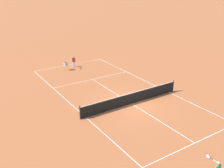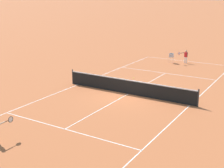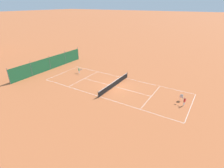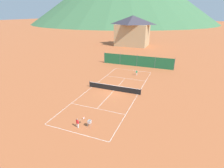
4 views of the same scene
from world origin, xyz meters
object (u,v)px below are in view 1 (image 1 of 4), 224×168
Objects in this scene: tennis_net at (132,98)px; tennis_ball_service_box at (139,108)px; tennis_ball_alley_right at (122,99)px; player_near_service at (73,61)px; tennis_ball_mid_court at (93,92)px; ball_hopper at (66,64)px; tennis_ball_far_corner at (132,86)px.

tennis_net is 1.12m from tennis_ball_service_box.
tennis_net is 1.16m from tennis_ball_alley_right.
tennis_ball_mid_court is at bearing 77.58° from player_near_service.
ball_hopper is (1.06, -10.40, 0.15)m from tennis_net.
tennis_net is 139.09× the size of tennis_ball_mid_court.
tennis_ball_far_corner is at bearing -142.62° from tennis_ball_alley_right.
tennis_ball_service_box is at bearing 87.29° from tennis_net.
tennis_ball_service_box is at bearing 89.28° from player_near_service.
tennis_ball_service_box is 4.53m from tennis_ball_far_corner.
ball_hopper is at bearing -66.27° from tennis_ball_far_corner.
tennis_net is 10.31× the size of ball_hopper.
player_near_service is 1.38× the size of ball_hopper.
player_near_service is 18.55× the size of tennis_ball_service_box.
tennis_ball_far_corner is (-2.14, 8.07, -0.68)m from player_near_service.
player_near_service is at bearing -75.14° from tennis_ball_far_corner.
ball_hopper is at bearing 25.88° from player_near_service.
ball_hopper is at bearing -84.95° from tennis_ball_service_box.
player_near_service reaches higher than tennis_ball_mid_court.
tennis_ball_mid_court is at bearing -72.52° from tennis_ball_service_box.
tennis_ball_service_box is at bearing 95.05° from ball_hopper.
tennis_net is 7.50× the size of player_near_service.
player_near_service is (-0.10, -10.96, 0.22)m from tennis_net.
tennis_ball_service_box is 11.48m from ball_hopper.
player_near_service is 18.55× the size of tennis_ball_alley_right.
tennis_ball_alley_right is at bearing 88.49° from player_near_service.
tennis_ball_far_corner is at bearing 113.73° from ball_hopper.
tennis_ball_far_corner is 3.83m from tennis_ball_mid_court.
tennis_net is at bearing 89.46° from player_near_service.
tennis_ball_service_box and tennis_ball_far_corner have the same top height.
tennis_ball_service_box is (-0.11, 2.07, 0.00)m from tennis_ball_alley_right.
tennis_ball_alley_right is (0.16, -1.05, -0.47)m from tennis_net.
ball_hopper is at bearing -93.84° from tennis_ball_mid_court.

